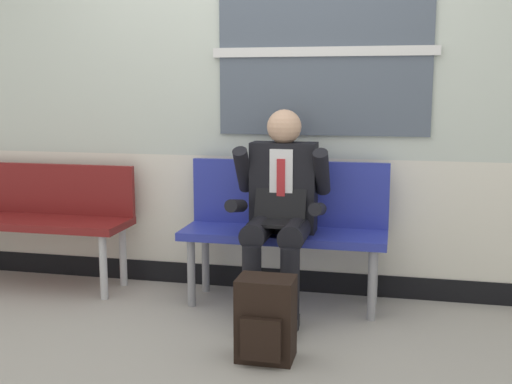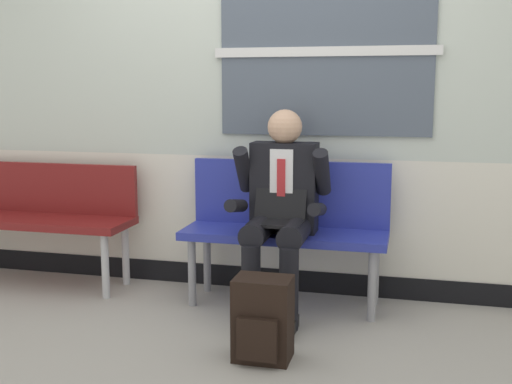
% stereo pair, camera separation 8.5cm
% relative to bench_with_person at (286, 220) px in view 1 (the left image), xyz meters
% --- Properties ---
extents(ground_plane, '(18.00, 18.00, 0.00)m').
position_rel_bench_with_person_xyz_m(ground_plane, '(-0.26, -0.51, -0.53)').
color(ground_plane, '#9E9991').
extents(station_wall, '(6.98, 0.17, 2.76)m').
position_rel_bench_with_person_xyz_m(station_wall, '(-0.25, 0.28, 0.85)').
color(station_wall, beige).
rests_on(station_wall, ground).
extents(bench_with_person, '(1.27, 0.42, 0.90)m').
position_rel_bench_with_person_xyz_m(bench_with_person, '(0.00, 0.00, 0.00)').
color(bench_with_person, '#28339E').
rests_on(bench_with_person, ground).
extents(bench_empty, '(1.30, 0.42, 0.83)m').
position_rel_bench_with_person_xyz_m(bench_empty, '(-1.72, -0.01, -0.02)').
color(bench_empty, maroon).
rests_on(bench_empty, ground).
extents(person_seated, '(0.57, 0.70, 1.23)m').
position_rel_bench_with_person_xyz_m(person_seated, '(-0.00, -0.20, 0.12)').
color(person_seated, black).
rests_on(person_seated, ground).
extents(backpack, '(0.29, 0.24, 0.42)m').
position_rel_bench_with_person_xyz_m(backpack, '(0.06, -0.89, -0.32)').
color(backpack, black).
rests_on(backpack, ground).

